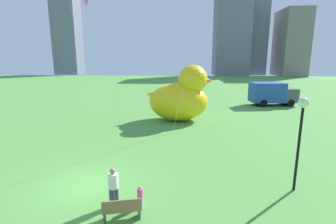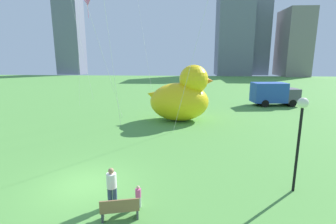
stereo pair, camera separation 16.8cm
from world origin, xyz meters
TOP-DOWN VIEW (x-y plane):
  - ground_plane at (0.00, 0.00)m, footprint 140.00×140.00m
  - park_bench at (2.37, -2.56)m, footprint 1.51×0.76m
  - person_adult at (1.82, -1.66)m, footprint 0.41×0.41m
  - person_child at (2.91, -1.70)m, footprint 0.23×0.23m
  - giant_inflatable_duck at (4.46, 12.91)m, footprint 6.37×4.09m
  - lamppost at (9.75, 0.05)m, footprint 0.46×0.46m
  - box_truck at (15.76, 21.20)m, footprint 5.75×2.87m
  - city_skyline at (13.17, 75.10)m, footprint 79.67×15.19m
  - kite_pink at (-4.00, 12.98)m, footprint 3.16×3.26m

SIDE VIEW (x-z plane):
  - ground_plane at x=0.00m, z-range 0.00..0.00m
  - park_bench at x=2.37m, z-range 0.02..0.92m
  - person_child at x=2.91m, z-range 0.05..1.00m
  - person_adult at x=1.82m, z-range 0.09..1.75m
  - box_truck at x=15.76m, z-range 0.01..2.86m
  - giant_inflatable_duck at x=4.46m, z-range -0.39..4.89m
  - lamppost at x=9.75m, z-range 1.14..5.46m
  - kite_pink at x=-4.00m, z-range 4.75..16.56m
  - city_skyline at x=13.17m, z-range -4.31..30.07m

